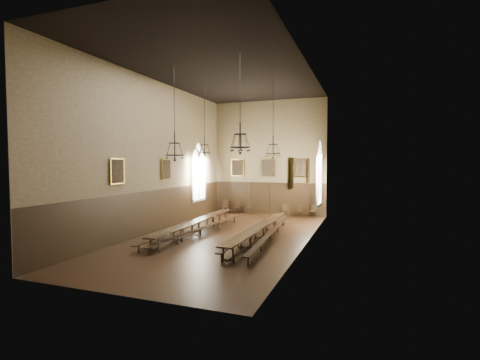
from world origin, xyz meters
The scene contains 32 objects.
floor centered at (0.00, 0.00, -0.01)m, with size 9.00×18.00×0.02m, color black.
ceiling centered at (0.00, 0.00, 9.01)m, with size 9.00×18.00×0.02m, color black.
wall_back centered at (0.00, 9.01, 4.50)m, with size 9.00×0.02×9.00m, color #847551.
wall_front centered at (0.00, -9.01, 4.50)m, with size 9.00×0.02×9.00m, color #847551.
wall_left centered at (-4.51, 0.00, 4.50)m, with size 0.02×18.00×9.00m, color #847551.
wall_right centered at (4.51, 0.00, 4.50)m, with size 0.02×18.00×9.00m, color #847551.
wainscot_panelling centered at (0.00, 0.00, 1.25)m, with size 9.00×18.00×2.50m, color black, non-canonical shape.
table_left centered at (-1.94, 0.19, 0.38)m, with size 1.04×9.79×0.76m.
table_right centered at (2.02, -0.11, 0.39)m, with size 0.73×9.99×0.78m.
bench_left_outer centered at (-2.54, -0.21, 0.27)m, with size 0.63×9.53×0.43m.
bench_left_inner centered at (-1.42, -0.21, 0.29)m, with size 0.93×9.96×0.45m.
bench_right_inner centered at (1.46, 0.23, 0.30)m, with size 0.90×10.45×0.47m.
bench_right_outer centered at (2.60, -0.06, 0.29)m, with size 0.98×9.97×0.45m.
chair_0 centered at (-3.51, 8.51, 0.31)m, with size 0.55×0.55×1.03m.
chair_1 centered at (-2.51, 8.55, 0.31)m, with size 0.51×0.51×1.04m.
chair_2 centered at (-1.55, 8.58, 0.29)m, with size 0.49×0.49×0.96m.
chair_5 centered at (1.48, 8.52, 0.27)m, with size 0.49×0.49×0.88m.
chair_6 centered at (2.57, 8.56, 0.27)m, with size 0.47×0.47×0.89m.
chair_7 centered at (3.54, 8.49, 0.28)m, with size 0.53×0.53×0.94m.
chandelier_back_left centered at (-2.26, 2.09, 5.08)m, with size 0.76×0.76×4.38m.
chandelier_back_right centered at (2.17, 2.05, 4.94)m, with size 0.85×0.85×4.51m.
chandelier_front_left centered at (-1.87, -2.19, 4.79)m, with size 0.94×0.94×4.66m.
chandelier_front_right centered at (1.92, -2.87, 5.09)m, with size 0.93×0.93×4.35m.
portrait_back_0 centered at (-2.60, 8.88, 3.70)m, with size 1.10×0.12×1.40m.
portrait_back_1 centered at (0.00, 8.88, 3.70)m, with size 1.10×0.12×1.40m.
portrait_back_2 centered at (2.60, 8.88, 3.70)m, with size 1.10×0.12×1.40m.
portrait_left_0 centered at (-4.38, 1.00, 3.70)m, with size 0.12×1.00×1.30m.
portrait_left_1 centered at (-4.38, -3.50, 3.70)m, with size 0.12×1.00×1.30m.
portrait_right_0 centered at (4.38, 1.00, 3.70)m, with size 0.12×1.00×1.30m.
portrait_right_1 centered at (4.38, -3.50, 3.70)m, with size 0.12×1.00×1.30m.
window_right centered at (4.43, 5.50, 3.40)m, with size 0.20×2.20×4.60m, color white, non-canonical shape.
window_left centered at (-4.43, 5.50, 3.40)m, with size 0.20×2.20×4.60m, color white, non-canonical shape.
Camera 1 is at (7.32, -17.67, 4.15)m, focal length 26.00 mm.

